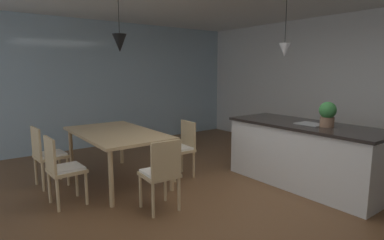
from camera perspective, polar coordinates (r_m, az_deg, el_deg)
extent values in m
cube|color=brown|center=(4.09, 8.13, -15.24)|extent=(10.00, 8.40, 0.04)
cube|color=silver|center=(6.48, 29.40, 5.17)|extent=(10.00, 0.12, 2.70)
cube|color=#9EB7C6|center=(7.20, -15.21, 6.27)|extent=(0.06, 8.40, 2.70)
cube|color=tan|center=(4.78, -13.58, -2.32)|extent=(1.80, 1.03, 0.04)
cylinder|color=tan|center=(5.76, -12.71, -4.11)|extent=(0.06, 0.06, 0.74)
cylinder|color=tan|center=(4.36, -3.71, -8.15)|extent=(0.06, 0.06, 0.74)
cylinder|color=tan|center=(5.48, -21.09, -5.19)|extent=(0.06, 0.06, 0.74)
cylinder|color=tan|center=(3.98, -14.48, -10.14)|extent=(0.06, 0.06, 0.74)
cube|color=tan|center=(4.98, -24.26, -6.03)|extent=(0.43, 0.43, 0.04)
cube|color=white|center=(4.97, -24.28, -5.64)|extent=(0.39, 0.39, 0.03)
cube|color=tan|center=(4.88, -26.45, -3.69)|extent=(0.38, 0.06, 0.42)
cylinder|color=tan|center=(5.24, -22.86, -7.76)|extent=(0.04, 0.04, 0.41)
cylinder|color=tan|center=(4.93, -21.59, -8.72)|extent=(0.04, 0.04, 0.41)
cylinder|color=tan|center=(5.15, -26.48, -8.28)|extent=(0.04, 0.04, 0.41)
cylinder|color=tan|center=(4.84, -25.43, -9.31)|extent=(0.04, 0.04, 0.41)
cube|color=tan|center=(4.89, -2.46, -5.49)|extent=(0.42, 0.42, 0.04)
cube|color=white|center=(4.88, -2.46, -5.09)|extent=(0.37, 0.37, 0.03)
cube|color=tan|center=(4.93, -0.70, -2.61)|extent=(0.38, 0.05, 0.42)
cylinder|color=tan|center=(4.73, -3.10, -8.84)|extent=(0.04, 0.04, 0.41)
cylinder|color=tan|center=(5.01, -5.15, -7.84)|extent=(0.04, 0.04, 0.41)
cylinder|color=tan|center=(4.91, 0.33, -8.16)|extent=(0.04, 0.04, 0.41)
cylinder|color=tan|center=(5.18, -1.84, -7.25)|extent=(0.04, 0.04, 0.41)
cube|color=tan|center=(4.22, -21.79, -8.51)|extent=(0.42, 0.42, 0.04)
cube|color=white|center=(4.21, -21.82, -8.06)|extent=(0.38, 0.38, 0.03)
cube|color=tan|center=(4.11, -24.37, -5.79)|extent=(0.38, 0.05, 0.42)
cylinder|color=tan|center=(4.49, -20.19, -10.38)|extent=(0.04, 0.04, 0.41)
cylinder|color=tan|center=(4.19, -18.62, -11.72)|extent=(0.04, 0.04, 0.41)
cylinder|color=tan|center=(4.40, -24.45, -11.04)|extent=(0.04, 0.04, 0.41)
cylinder|color=tan|center=(4.09, -23.18, -12.48)|extent=(0.04, 0.04, 0.41)
cube|color=tan|center=(3.80, -5.97, -9.82)|extent=(0.42, 0.42, 0.04)
cube|color=white|center=(3.79, -5.98, -9.32)|extent=(0.38, 0.38, 0.03)
cube|color=tan|center=(3.58, -4.69, -7.13)|extent=(0.05, 0.38, 0.42)
cylinder|color=tan|center=(3.95, -9.33, -12.61)|extent=(0.04, 0.04, 0.41)
cylinder|color=tan|center=(4.09, -4.89, -11.75)|extent=(0.04, 0.04, 0.41)
cylinder|color=tan|center=(3.67, -7.07, -14.32)|extent=(0.04, 0.04, 0.41)
cylinder|color=tan|center=(3.82, -2.38, -13.29)|extent=(0.04, 0.04, 0.41)
cube|color=silver|center=(4.86, 19.79, -6.00)|extent=(2.17, 0.85, 0.88)
cube|color=black|center=(4.77, 20.07, -0.88)|extent=(2.23, 0.91, 0.04)
cube|color=gray|center=(4.73, 20.66, -0.68)|extent=(0.36, 0.30, 0.01)
cylinder|color=black|center=(4.86, -13.17, 18.06)|extent=(0.01, 0.01, 0.53)
cone|color=black|center=(4.82, -13.00, 13.46)|extent=(0.21, 0.21, 0.26)
cylinder|color=black|center=(5.00, 16.69, 16.93)|extent=(0.01, 0.01, 0.65)
cone|color=#B7B7B7|center=(4.96, 16.47, 12.07)|extent=(0.17, 0.17, 0.20)
cylinder|color=#8C664C|center=(4.60, 23.30, -0.33)|extent=(0.18, 0.18, 0.13)
sphere|color=#387F3D|center=(4.58, 23.43, 1.66)|extent=(0.22, 0.22, 0.22)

